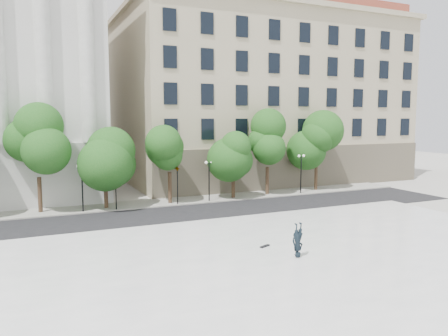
{
  "coord_description": "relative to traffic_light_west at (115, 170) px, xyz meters",
  "views": [
    {
      "loc": [
        -9.38,
        -16.67,
        8.22
      ],
      "look_at": [
        2.69,
        10.0,
        4.88
      ],
      "focal_mm": 35.0,
      "sensor_mm": 36.0,
      "label": 1
    }
  ],
  "objects": [
    {
      "name": "traffic_light_east",
      "position": [
        5.76,
        -0.0,
        0.03
      ],
      "size": [
        0.53,
        1.72,
        4.18
      ],
      "color": "black",
      "rests_on": "ground"
    },
    {
      "name": "building_east",
      "position": [
        22.34,
        16.61,
        7.5
      ],
      "size": [
        36.0,
        26.15,
        23.0
      ],
      "color": "#B7A98B",
      "rests_on": "ground"
    },
    {
      "name": "traffic_light_west",
      "position": [
        0.0,
        0.0,
        0.0
      ],
      "size": [
        0.89,
        1.64,
        4.15
      ],
      "color": "black",
      "rests_on": "ground"
    },
    {
      "name": "street_trees",
      "position": [
        2.61,
        1.34,
        1.69
      ],
      "size": [
        46.57,
        4.87,
        7.96
      ],
      "color": "#382619",
      "rests_on": "ground"
    },
    {
      "name": "lamp_posts",
      "position": [
        2.2,
        0.3,
        -0.67
      ],
      "size": [
        37.51,
        0.28,
        4.51
      ],
      "color": "black",
      "rests_on": "ground"
    },
    {
      "name": "person_lying",
      "position": [
        6.55,
        -18.99,
        -2.93
      ],
      "size": [
        0.94,
        2.04,
        0.54
      ],
      "primitive_type": "imported",
      "rotation": [
        -1.54,
        0.0,
        0.12
      ],
      "color": "black",
      "rests_on": "plaza"
    },
    {
      "name": "street",
      "position": [
        2.34,
        -4.3,
        -3.64
      ],
      "size": [
        60.0,
        8.0,
        0.02
      ],
      "primitive_type": "cube",
      "color": "black",
      "rests_on": "ground"
    },
    {
      "name": "ground",
      "position": [
        2.34,
        -22.3,
        -3.65
      ],
      "size": [
        160.0,
        160.0,
        0.0
      ],
      "primitive_type": "plane",
      "color": "beige",
      "rests_on": "ground"
    },
    {
      "name": "far_sidewalk",
      "position": [
        2.34,
        1.7,
        -3.59
      ],
      "size": [
        60.0,
        4.0,
        0.12
      ],
      "primitive_type": "cube",
      "color": "#A3A096",
      "rests_on": "ground"
    },
    {
      "name": "plaza",
      "position": [
        2.34,
        -19.3,
        -3.42
      ],
      "size": [
        44.0,
        22.0,
        0.45
      ],
      "primitive_type": "cube",
      "color": "white",
      "rests_on": "ground"
    },
    {
      "name": "skateboard",
      "position": [
        5.87,
        -16.48,
        -3.16
      ],
      "size": [
        0.78,
        0.47,
        0.08
      ],
      "primitive_type": "cube",
      "rotation": [
        0.0,
        0.0,
        0.39
      ],
      "color": "black",
      "rests_on": "plaza"
    }
  ]
}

